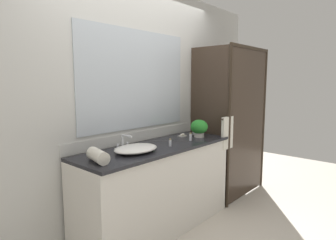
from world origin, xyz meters
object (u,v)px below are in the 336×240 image
(potted_plant, at_px, (199,128))
(soap_dish, at_px, (182,135))
(faucet, at_px, (124,144))
(amenity_bottle_body_wash, at_px, (194,132))
(amenity_bottle_shampoo, at_px, (190,137))
(sink_basin, at_px, (136,149))
(amenity_bottle_lotion, at_px, (170,143))
(rolled_towel_near_edge, at_px, (98,156))

(potted_plant, relative_size, soap_dish, 2.07)
(faucet, relative_size, potted_plant, 0.82)
(amenity_bottle_body_wash, height_order, amenity_bottle_shampoo, amenity_bottle_shampoo)
(faucet, relative_size, amenity_bottle_body_wash, 2.11)
(faucet, bearing_deg, sink_basin, -90.00)
(potted_plant, height_order, soap_dish, potted_plant)
(amenity_bottle_shampoo, bearing_deg, sink_basin, 175.04)
(potted_plant, bearing_deg, amenity_bottle_lotion, -173.82)
(rolled_towel_near_edge, bearing_deg, potted_plant, 0.24)
(faucet, xyz_separation_m, soap_dish, (0.88, -0.02, -0.04))
(potted_plant, relative_size, amenity_bottle_lotion, 2.68)
(soap_dish, bearing_deg, faucet, 178.38)
(potted_plant, bearing_deg, amenity_bottle_shampoo, -168.44)
(faucet, distance_m, amenity_bottle_shampoo, 0.79)
(amenity_bottle_lotion, bearing_deg, sink_basin, 168.12)
(potted_plant, distance_m, soap_dish, 0.22)
(sink_basin, xyz_separation_m, soap_dish, (0.88, 0.15, -0.02))
(rolled_towel_near_edge, bearing_deg, amenity_bottle_lotion, -4.03)
(faucet, height_order, amenity_bottle_shampoo, faucet)
(sink_basin, xyz_separation_m, rolled_towel_near_edge, (-0.43, -0.02, 0.02))
(potted_plant, height_order, rolled_towel_near_edge, potted_plant)
(soap_dish, height_order, amenity_bottle_body_wash, amenity_bottle_body_wash)
(faucet, xyz_separation_m, potted_plant, (0.98, -0.20, 0.06))
(potted_plant, relative_size, rolled_towel_near_edge, 0.82)
(amenity_bottle_body_wash, relative_size, rolled_towel_near_edge, 0.32)
(amenity_bottle_lotion, bearing_deg, soap_dish, 25.48)
(amenity_bottle_shampoo, bearing_deg, soap_dish, 58.94)
(sink_basin, distance_m, soap_dish, 0.90)
(soap_dish, distance_m, amenity_bottle_body_wash, 0.18)
(amenity_bottle_lotion, bearing_deg, amenity_bottle_shampoo, 2.69)
(amenity_bottle_lotion, xyz_separation_m, rolled_towel_near_edge, (-0.82, 0.06, 0.02))
(soap_dish, distance_m, amenity_bottle_shampoo, 0.26)
(potted_plant, bearing_deg, rolled_towel_near_edge, -179.76)
(rolled_towel_near_edge, bearing_deg, sink_basin, 3.21)
(soap_dish, xyz_separation_m, rolled_towel_near_edge, (-1.32, -0.18, 0.04))
(sink_basin, bearing_deg, potted_plant, -1.06)
(potted_plant, bearing_deg, soap_dish, 120.11)
(soap_dish, bearing_deg, amenity_bottle_shampoo, -121.06)
(sink_basin, distance_m, faucet, 0.18)
(sink_basin, bearing_deg, rolled_towel_near_edge, -176.79)
(potted_plant, height_order, amenity_bottle_body_wash, potted_plant)
(sink_basin, height_order, potted_plant, potted_plant)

